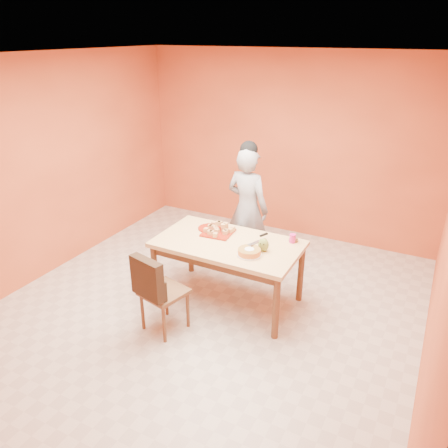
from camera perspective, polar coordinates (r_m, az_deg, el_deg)
The scene contains 16 objects.
floor at distance 5.05m, azimuth -2.52°, elevation -11.23°, with size 5.00×5.00×0.00m, color beige.
ceiling at distance 4.13m, azimuth -3.23°, elevation 21.07°, with size 5.00×5.00×0.00m, color silver.
wall_back at distance 6.59m, azimuth 8.27°, elevation 10.05°, with size 4.50×4.50×0.00m, color #D55C31.
wall_left at distance 5.82m, azimuth -22.51°, elevation 6.62°, with size 5.00×5.00×0.00m, color #D55C31.
dining_table at distance 4.88m, azimuth 0.53°, elevation -3.36°, with size 1.60×0.90×0.76m.
dining_chair at distance 4.56m, azimuth -8.01°, elevation -8.63°, with size 0.51×0.57×0.91m.
pastry_pile at distance 5.01m, azimuth -0.78°, elevation -0.53°, with size 0.30×0.30×0.10m, color tan, non-canonical shape.
person at distance 5.64m, azimuth 3.08°, elevation 2.02°, with size 0.59×0.38×1.61m, color #959597.
pastry_platter at distance 5.04m, azimuth -0.78°, elevation -1.13°, with size 0.33×0.33×0.02m, color maroon.
red_dinner_plate at distance 5.16m, azimuth -1.96°, elevation -0.56°, with size 0.26×0.26×0.02m, color maroon.
white_cake_plate at distance 4.57m, azimuth 3.31°, elevation -4.00°, with size 0.26×0.26×0.01m, color white.
sponge_cake at distance 4.56m, azimuth 3.32°, elevation -3.63°, with size 0.24×0.24×0.05m, color orange.
cake_server at distance 4.68m, azimuth 4.35°, elevation -2.37°, with size 0.05×0.25×0.01m, color silver.
egg_ornament at distance 4.63m, azimuth 5.18°, elevation -2.73°, with size 0.12×0.09×0.15m, color olive.
magenta_glass at distance 4.87m, azimuth 8.94°, elevation -1.87°, with size 0.07×0.07×0.10m, color #D11F7F.
checker_tin at distance 4.91m, azimuth 9.05°, elevation -2.08°, with size 0.10×0.10×0.03m, color #37190F.
Camera 1 is at (2.09, -3.56, 2.90)m, focal length 35.00 mm.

